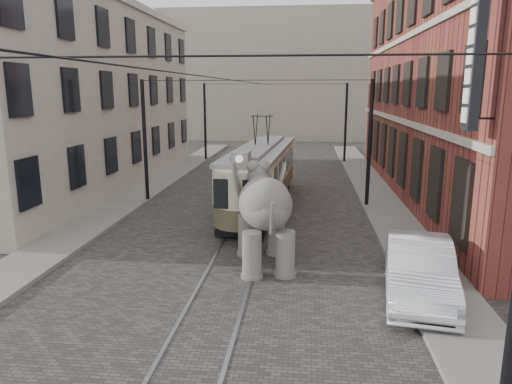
# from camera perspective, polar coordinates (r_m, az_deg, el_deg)

# --- Properties ---
(ground) EXTENTS (120.00, 120.00, 0.00)m
(ground) POSITION_cam_1_polar(r_m,az_deg,el_deg) (17.43, -1.69, -6.20)
(ground) COLOR #464341
(tram_rails) EXTENTS (1.54, 80.00, 0.02)m
(tram_rails) POSITION_cam_1_polar(r_m,az_deg,el_deg) (17.43, -1.69, -6.16)
(tram_rails) COLOR slate
(tram_rails) RESTS_ON ground
(sidewalk_right) EXTENTS (2.00, 60.00, 0.15)m
(sidewalk_right) POSITION_cam_1_polar(r_m,az_deg,el_deg) (17.67, 18.10, -6.32)
(sidewalk_right) COLOR slate
(sidewalk_right) RESTS_ON ground
(sidewalk_left) EXTENTS (2.00, 60.00, 0.15)m
(sidewalk_left) POSITION_cam_1_polar(r_m,az_deg,el_deg) (19.36, -21.20, -4.93)
(sidewalk_left) COLOR slate
(sidewalk_left) RESTS_ON ground
(brick_building) EXTENTS (8.00, 26.00, 12.00)m
(brick_building) POSITION_cam_1_polar(r_m,az_deg,el_deg) (26.85, 25.68, 12.11)
(brick_building) COLOR maroon
(brick_building) RESTS_ON ground
(stucco_building) EXTENTS (7.00, 24.00, 10.00)m
(stucco_building) POSITION_cam_1_polar(r_m,az_deg,el_deg) (29.53, -20.97, 10.45)
(stucco_building) COLOR gray
(stucco_building) RESTS_ON ground
(distant_block) EXTENTS (28.00, 10.00, 14.00)m
(distant_block) POSITION_cam_1_polar(r_m,az_deg,el_deg) (56.45, 3.88, 13.72)
(distant_block) COLOR gray
(distant_block) RESTS_ON ground
(catenary) EXTENTS (11.00, 30.20, 6.00)m
(catenary) POSITION_cam_1_polar(r_m,az_deg,el_deg) (21.67, -0.48, 5.58)
(catenary) COLOR black
(catenary) RESTS_ON ground
(tram) EXTENTS (2.94, 11.08, 4.35)m
(tram) POSITION_cam_1_polar(r_m,az_deg,el_deg) (22.54, 0.69, 3.73)
(tram) COLOR beige
(tram) RESTS_ON ground
(elephant) EXTENTS (3.80, 5.59, 3.14)m
(elephant) POSITION_cam_1_polar(r_m,az_deg,el_deg) (14.90, 1.09, -3.11)
(elephant) COLOR slate
(elephant) RESTS_ON ground
(parked_car) EXTENTS (2.35, 4.97, 1.58)m
(parked_car) POSITION_cam_1_polar(r_m,az_deg,el_deg) (13.61, 19.06, -8.77)
(parked_car) COLOR silver
(parked_car) RESTS_ON ground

